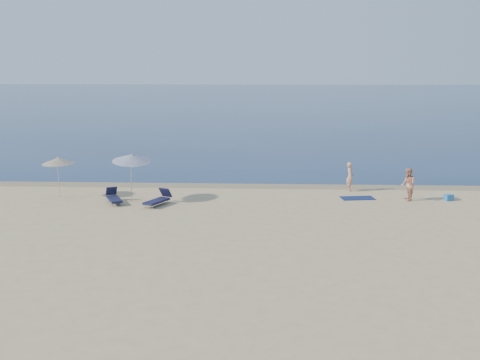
# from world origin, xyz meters

# --- Properties ---
(ground) EXTENTS (160.00, 160.00, 0.00)m
(ground) POSITION_xyz_m (0.00, 0.00, 0.00)
(ground) COLOR tan
(ground) RESTS_ON ground
(sea) EXTENTS (240.00, 160.00, 0.01)m
(sea) POSITION_xyz_m (0.00, 100.00, 0.00)
(sea) COLOR #0C2149
(sea) RESTS_ON ground
(wet_sand_strip) EXTENTS (240.00, 1.60, 0.00)m
(wet_sand_strip) POSITION_xyz_m (0.00, 19.40, 0.00)
(wet_sand_strip) COLOR #847254
(wet_sand_strip) RESTS_ON ground
(person_left) EXTENTS (0.40, 0.60, 1.61)m
(person_left) POSITION_xyz_m (2.52, 18.25, 0.80)
(person_left) COLOR tan
(person_left) RESTS_ON ground
(person_right) EXTENTS (0.66, 0.83, 1.68)m
(person_right) POSITION_xyz_m (5.18, 16.05, 0.84)
(person_right) COLOR tan
(person_right) RESTS_ON ground
(beach_towel) EXTENTS (1.82, 1.18, 0.03)m
(beach_towel) POSITION_xyz_m (2.69, 16.41, 0.01)
(beach_towel) COLOR #0E1B48
(beach_towel) RESTS_ON ground
(white_bag) EXTENTS (0.39, 0.36, 0.28)m
(white_bag) POSITION_xyz_m (7.40, 16.37, 0.14)
(white_bag) COLOR white
(white_bag) RESTS_ON ground
(blue_cooler) EXTENTS (0.52, 0.45, 0.31)m
(blue_cooler) POSITION_xyz_m (7.30, 16.17, 0.15)
(blue_cooler) COLOR #2169B6
(blue_cooler) RESTS_ON ground
(umbrella_near) EXTENTS (2.59, 2.61, 2.58)m
(umbrella_near) POSITION_xyz_m (-8.84, 15.27, 2.23)
(umbrella_near) COLOR silver
(umbrella_near) RESTS_ON ground
(umbrella_far) EXTENTS (2.07, 2.08, 2.20)m
(umbrella_far) POSITION_xyz_m (-12.87, 15.98, 1.94)
(umbrella_far) COLOR silver
(umbrella_far) RESTS_ON ground
(lounger_left) EXTENTS (1.21, 1.74, 0.74)m
(lounger_left) POSITION_xyz_m (-9.71, 14.79, 0.27)
(lounger_left) COLOR #141838
(lounger_left) RESTS_ON ground
(lounger_right) EXTENTS (1.26, 1.83, 0.77)m
(lounger_right) POSITION_xyz_m (-7.40, 14.43, 0.28)
(lounger_right) COLOR #15163A
(lounger_right) RESTS_ON ground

